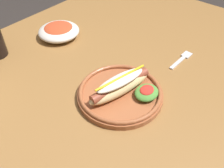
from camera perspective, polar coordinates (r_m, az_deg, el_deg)
The scene contains 4 objects.
dining_table at distance 0.84m, azimuth -4.15°, elevation -2.00°, with size 1.44×0.94×0.74m.
hot_dog_plate at distance 0.68m, azimuth 2.25°, elevation -1.62°, with size 0.24×0.24×0.08m.
fork at distance 0.86m, azimuth 16.07°, elevation 5.67°, with size 0.12×0.03×0.00m.
side_bowl at distance 0.96m, azimuth -12.35°, elevation 12.09°, with size 0.15×0.15×0.05m.
Camera 1 is at (-0.42, -0.43, 1.24)m, focal length 39.09 mm.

